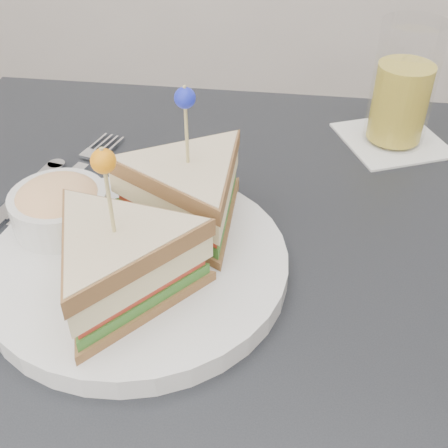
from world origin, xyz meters
TOP-DOWN VIEW (x-y plane):
  - table at (0.00, 0.00)m, footprint 0.80×0.80m
  - plate_meal at (-0.06, -0.01)m, footprint 0.36×0.36m
  - cutlery_fork at (-0.19, 0.14)m, footprint 0.07×0.21m
  - cutlery_knife at (-0.23, 0.05)m, footprint 0.06×0.21m
  - drink_set at (0.20, 0.28)m, footprint 0.16×0.16m

SIDE VIEW (x-z plane):
  - table at x=0.00m, z-range 0.30..1.05m
  - cutlery_fork at x=-0.19m, z-range 0.75..0.76m
  - cutlery_knife at x=-0.23m, z-range 0.75..0.76m
  - plate_meal at x=-0.06m, z-range 0.71..0.88m
  - drink_set at x=0.20m, z-range 0.74..0.90m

